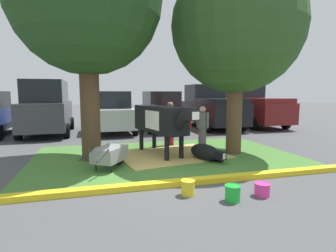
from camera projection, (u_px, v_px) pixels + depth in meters
The scene contains 18 objects.
ground_plane at pixel (174, 173), 6.60m from camera, with size 80.00×80.00×0.00m, color #4C4C4F.
grass_island at pixel (166, 156), 8.37m from camera, with size 7.89×4.92×0.02m, color #477A33.
curb_yellow at pixel (198, 181), 5.87m from camera, with size 9.09×0.24×0.12m, color yellow.
hay_bedding at pixel (171, 155), 8.46m from camera, with size 3.20×2.40×0.04m, color tan.
shade_tree_right at pixel (237, 27), 8.31m from camera, with size 4.06×4.06×6.01m.
cow_holstein at pixel (161, 120), 8.35m from camera, with size 1.26×3.07×1.58m.
calf_lying at pixel (206, 152), 7.83m from camera, with size 0.84×1.33×0.48m.
person_handler at pixel (202, 127), 9.04m from camera, with size 0.34×0.48×1.51m.
person_visitor_near at pixel (170, 122), 9.94m from camera, with size 0.51×0.34×1.62m.
wheelbarrow at pixel (110, 154), 6.95m from camera, with size 1.22×1.48×0.63m.
bucket_yellow at pixel (188, 187), 5.19m from camera, with size 0.28×0.28×0.30m.
bucket_green at pixel (233, 193), 4.91m from camera, with size 0.30×0.30×0.30m.
bucket_pink at pixel (262, 189), 5.16m from camera, with size 0.31×0.31×0.25m.
suv_dark_grey at pixel (47, 107), 12.75m from camera, with size 2.13×4.61×2.52m.
sedan_silver at pixel (113, 112), 13.47m from camera, with size 2.03×4.41×2.02m.
hatchback_white at pixel (161, 111), 14.37m from camera, with size 2.03×4.41×2.02m.
pickup_truck_black at pixel (210, 108), 15.30m from camera, with size 2.24×5.41×2.42m.
pickup_truck_maroon at pixel (251, 107), 16.05m from camera, with size 2.24×5.41×2.42m.
Camera 1 is at (-1.87, -6.13, 1.97)m, focal length 28.93 mm.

